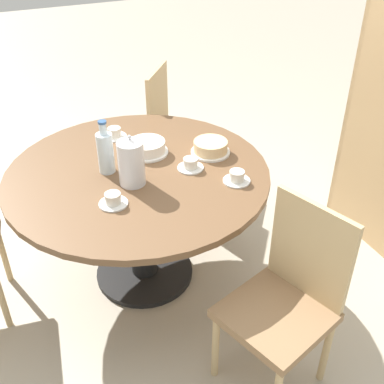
# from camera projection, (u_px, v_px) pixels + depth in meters

# --- Properties ---
(ground_plane) EXTENTS (14.00, 14.00, 0.00)m
(ground_plane) POSITION_uv_depth(u_px,v_px,m) (145.00, 273.00, 2.92)
(ground_plane) COLOR #B2A893
(dining_table) EXTENTS (1.39, 1.39, 0.73)m
(dining_table) POSITION_uv_depth(u_px,v_px,m) (139.00, 194.00, 2.60)
(dining_table) COLOR black
(dining_table) RESTS_ON ground_plane
(chair_a) EXTENTS (0.53, 0.53, 0.92)m
(chair_a) POSITION_uv_depth(u_px,v_px,m) (286.00, 298.00, 2.10)
(chair_a) COLOR tan
(chair_a) RESTS_ON ground_plane
(chair_b) EXTENTS (0.59, 0.59, 0.92)m
(chair_b) POSITION_uv_depth(u_px,v_px,m) (176.00, 130.00, 3.44)
(chair_b) COLOR tan
(chair_b) RESTS_ON ground_plane
(coffee_pot) EXTENTS (0.13, 0.13, 0.27)m
(coffee_pot) POSITION_uv_depth(u_px,v_px,m) (131.00, 162.00, 2.35)
(coffee_pot) COLOR silver
(coffee_pot) RESTS_ON dining_table
(water_bottle) EXTENTS (0.08, 0.08, 0.29)m
(water_bottle) POSITION_uv_depth(u_px,v_px,m) (105.00, 152.00, 2.45)
(water_bottle) COLOR silver
(water_bottle) RESTS_ON dining_table
(cake_main) EXTENTS (0.23, 0.23, 0.07)m
(cake_main) POSITION_uv_depth(u_px,v_px,m) (147.00, 147.00, 2.65)
(cake_main) COLOR white
(cake_main) RESTS_ON dining_table
(cake_second) EXTENTS (0.22, 0.22, 0.07)m
(cake_second) POSITION_uv_depth(u_px,v_px,m) (211.00, 147.00, 2.65)
(cake_second) COLOR white
(cake_second) RESTS_ON dining_table
(cup_a) EXTENTS (0.14, 0.14, 0.06)m
(cup_a) POSITION_uv_depth(u_px,v_px,m) (113.00, 200.00, 2.25)
(cup_a) COLOR silver
(cup_a) RESTS_ON dining_table
(cup_b) EXTENTS (0.14, 0.14, 0.06)m
(cup_b) POSITION_uv_depth(u_px,v_px,m) (190.00, 165.00, 2.52)
(cup_b) COLOR silver
(cup_b) RESTS_ON dining_table
(cup_c) EXTENTS (0.14, 0.14, 0.06)m
(cup_c) POSITION_uv_depth(u_px,v_px,m) (237.00, 177.00, 2.42)
(cup_c) COLOR silver
(cup_c) RESTS_ON dining_table
(cup_d) EXTENTS (0.14, 0.14, 0.06)m
(cup_d) POSITION_uv_depth(u_px,v_px,m) (114.00, 134.00, 2.82)
(cup_d) COLOR silver
(cup_d) RESTS_ON dining_table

